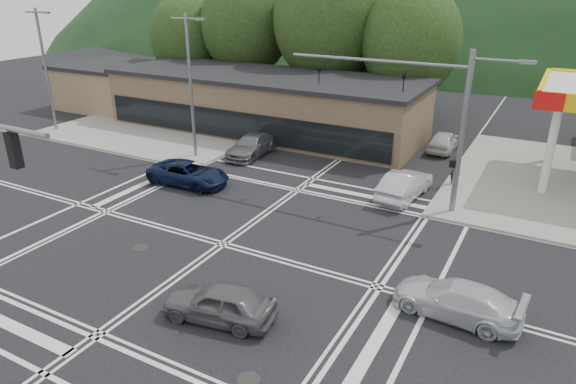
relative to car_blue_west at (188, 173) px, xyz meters
The scene contains 20 objects.
ground 7.74m from the car_blue_west, 40.44° to the right, with size 120.00×120.00×0.00m, color black.
sidewalk_nw 13.56m from the car_blue_west, 132.41° to the left, with size 16.00×16.00×0.15m, color gray.
commercial_row 12.26m from the car_blue_west, 100.08° to the left, with size 24.00×8.00×4.00m, color brown.
commercial_nw 21.77m from the car_blue_west, 146.50° to the left, with size 8.00×7.00×3.60m, color #846B4F.
hill_north 85.20m from the car_blue_west, 86.05° to the left, with size 252.00×126.00×140.00m, color black.
tree_n_a 21.66m from the car_blue_west, 113.17° to the left, with size 8.00×8.00×11.75m.
tree_n_b 20.29m from the car_blue_west, 90.40° to the left, with size 9.00×9.00×12.98m.
tree_n_c 21.03m from the car_blue_west, 70.13° to the left, with size 7.60×7.60×10.87m.
tree_n_d 23.46m from the car_blue_west, 128.14° to the left, with size 6.80×6.80×9.76m.
tree_n_e 24.21m from the car_blue_west, 80.46° to the left, with size 8.40×8.40×11.98m.
streetlight_nw 6.47m from the car_blue_west, 122.75° to the left, with size 2.50×0.25×9.00m.
streetlight_w 17.13m from the car_blue_west, 166.03° to the left, with size 2.50×0.25×9.00m.
signal_mast_ne 13.92m from the car_blue_west, 14.02° to the left, with size 11.65×0.30×8.00m.
car_blue_west is the anchor object (origin of this frame).
car_grey_center 13.04m from the car_blue_west, 46.76° to the right, with size 1.58×3.93×1.34m, color #55575A.
car_silver_east 16.90m from the car_blue_west, 18.67° to the right, with size 1.79×4.41×1.28m, color silver.
car_queue_a 12.05m from the car_blue_west, 19.39° to the left, with size 1.55×4.46×1.47m, color #B8BAC0.
car_queue_b 17.47m from the car_blue_west, 49.42° to the left, with size 1.61×4.01×1.37m, color silver.
car_northbound 6.18m from the car_blue_west, 86.59° to the left, with size 1.91×4.70×1.36m, color #5D5F62.
pedestrian 15.09m from the car_blue_west, 27.60° to the left, with size 0.57×0.37×1.56m, color black.
Camera 1 is at (12.13, -16.30, 10.89)m, focal length 32.00 mm.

